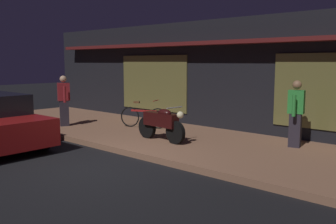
{
  "coord_description": "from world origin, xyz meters",
  "views": [
    {
      "loc": [
        6.44,
        -4.93,
        2.28
      ],
      "look_at": [
        -0.15,
        2.4,
        0.95
      ],
      "focal_mm": 40.14,
      "sensor_mm": 36.0,
      "label": 1
    }
  ],
  "objects_px": {
    "bicycle_parked": "(144,117)",
    "person_photographer": "(64,100)",
    "motorcycle": "(162,123)",
    "person_bystander": "(296,112)"
  },
  "relations": [
    {
      "from": "person_photographer",
      "to": "person_bystander",
      "type": "relative_size",
      "value": 1.0
    },
    {
      "from": "person_bystander",
      "to": "bicycle_parked",
      "type": "bearing_deg",
      "value": -173.17
    },
    {
      "from": "bicycle_parked",
      "to": "person_photographer",
      "type": "height_order",
      "value": "person_photographer"
    },
    {
      "from": "motorcycle",
      "to": "bicycle_parked",
      "type": "relative_size",
      "value": 1.09
    },
    {
      "from": "bicycle_parked",
      "to": "motorcycle",
      "type": "bearing_deg",
      "value": -31.48
    },
    {
      "from": "motorcycle",
      "to": "person_bystander",
      "type": "xyz_separation_m",
      "value": [
        2.98,
        1.69,
        0.38
      ]
    },
    {
      "from": "motorcycle",
      "to": "person_photographer",
      "type": "relative_size",
      "value": 1.02
    },
    {
      "from": "bicycle_parked",
      "to": "person_bystander",
      "type": "distance_m",
      "value": 4.86
    },
    {
      "from": "person_photographer",
      "to": "person_bystander",
      "type": "bearing_deg",
      "value": 16.64
    },
    {
      "from": "motorcycle",
      "to": "bicycle_parked",
      "type": "height_order",
      "value": "motorcycle"
    }
  ]
}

